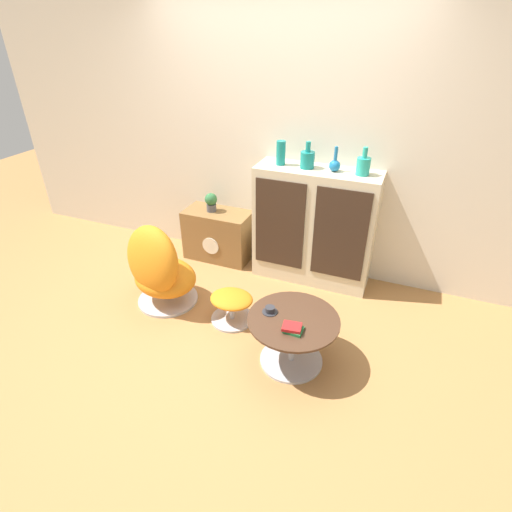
# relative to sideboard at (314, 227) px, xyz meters

# --- Properties ---
(ground_plane) EXTENTS (12.00, 12.00, 0.00)m
(ground_plane) POSITION_rel_sideboard_xyz_m (-0.45, -1.15, -0.56)
(ground_plane) COLOR #A87542
(wall_back) EXTENTS (6.40, 0.06, 2.60)m
(wall_back) POSITION_rel_sideboard_xyz_m (-0.45, 0.22, 0.74)
(wall_back) COLOR beige
(wall_back) RESTS_ON ground_plane
(sideboard) EXTENTS (1.12, 0.39, 1.12)m
(sideboard) POSITION_rel_sideboard_xyz_m (0.00, 0.00, 0.00)
(sideboard) COLOR beige
(sideboard) RESTS_ON ground_plane
(tv_console) EXTENTS (0.70, 0.37, 0.54)m
(tv_console) POSITION_rel_sideboard_xyz_m (-1.04, 0.01, -0.29)
(tv_console) COLOR brown
(tv_console) RESTS_ON ground_plane
(egg_chair) EXTENTS (0.73, 0.69, 0.81)m
(egg_chair) POSITION_rel_sideboard_xyz_m (-1.14, -0.94, -0.20)
(egg_chair) COLOR #B7B7BC
(egg_chair) RESTS_ON ground_plane
(ottoman) EXTENTS (0.37, 0.37, 0.27)m
(ottoman) POSITION_rel_sideboard_xyz_m (-0.45, -0.92, -0.39)
(ottoman) COLOR #B7B7BC
(ottoman) RESTS_ON ground_plane
(coffee_table) EXTENTS (0.67, 0.67, 0.41)m
(coffee_table) POSITION_rel_sideboard_xyz_m (0.18, -1.19, -0.31)
(coffee_table) COLOR #B7B7BC
(coffee_table) RESTS_ON ground_plane
(vase_leftmost) EXTENTS (0.08, 0.08, 0.21)m
(vase_leftmost) POSITION_rel_sideboard_xyz_m (-0.35, 0.00, 0.67)
(vase_leftmost) COLOR #147A75
(vase_leftmost) RESTS_ON sideboard
(vase_inner_left) EXTENTS (0.13, 0.13, 0.23)m
(vase_inner_left) POSITION_rel_sideboard_xyz_m (-0.11, 0.00, 0.64)
(vase_inner_left) COLOR #147A75
(vase_inner_left) RESTS_ON sideboard
(vase_inner_right) EXTENTS (0.10, 0.10, 0.22)m
(vase_inner_right) POSITION_rel_sideboard_xyz_m (0.14, 0.00, 0.62)
(vase_inner_right) COLOR #196699
(vase_inner_right) RESTS_ON sideboard
(vase_rightmost) EXTENTS (0.12, 0.12, 0.23)m
(vase_rightmost) POSITION_rel_sideboard_xyz_m (0.38, 0.00, 0.64)
(vase_rightmost) COLOR teal
(vase_rightmost) RESTS_ON sideboard
(potted_plant) EXTENTS (0.13, 0.13, 0.19)m
(potted_plant) POSITION_rel_sideboard_xyz_m (-1.10, 0.01, 0.08)
(potted_plant) COLOR #4C4C51
(potted_plant) RESTS_ON tv_console
(teacup) EXTENTS (0.11, 0.11, 0.05)m
(teacup) POSITION_rel_sideboard_xyz_m (-0.00, -1.19, -0.13)
(teacup) COLOR #2D2D33
(teacup) RESTS_ON coffee_table
(book_stack) EXTENTS (0.15, 0.12, 0.05)m
(book_stack) POSITION_rel_sideboard_xyz_m (0.21, -1.32, -0.13)
(book_stack) COLOR #237038
(book_stack) RESTS_ON coffee_table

